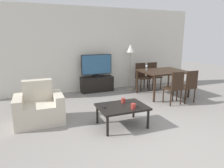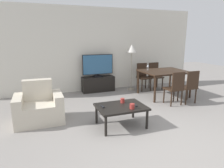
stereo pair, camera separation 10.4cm
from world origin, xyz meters
The scene contains 17 objects.
ground_plane centered at (0.00, 0.00, 0.00)m, with size 18.00×18.00×0.00m, color gray.
wall_back centered at (0.00, 3.98, 1.35)m, with size 7.27×0.06×2.70m.
armchair centered at (-1.85, 1.84, 0.30)m, with size 0.96×0.74×0.87m.
tv_stand centered at (0.01, 3.73, 0.25)m, with size 1.06×0.36×0.50m.
tv centered at (0.01, 3.73, 0.86)m, with size 1.01×0.32×0.72m.
coffee_table centered at (-0.32, 1.02, 0.38)m, with size 0.96×0.72×0.43m.
dining_table centered at (1.74, 2.56, 0.69)m, with size 1.33×1.10×0.77m.
dining_chair_near centered at (1.51, 1.70, 0.50)m, with size 0.40×0.40×0.90m.
dining_chair_far centered at (1.98, 3.41, 0.50)m, with size 0.40×0.40×0.90m.
dining_chair_near_right centered at (1.98, 1.70, 0.50)m, with size 0.40×0.40×0.90m.
dining_chair_far_left centered at (1.51, 3.41, 0.50)m, with size 0.40×0.40×0.90m.
floor_lamp centered at (1.14, 3.56, 1.33)m, with size 0.36×0.36×1.53m.
remote_primary centered at (-0.05, 0.94, 0.44)m, with size 0.04×0.15×0.02m.
remote_secondary centered at (-0.68, 1.09, 0.44)m, with size 0.04×0.15×0.02m.
cup_white_near centered at (-0.21, 1.19, 0.47)m, with size 0.09×0.09×0.10m.
cup_colored_far centered at (-0.18, 0.80, 0.48)m, with size 0.09×0.09×0.10m.
wine_glass_left centered at (1.36, 2.87, 0.87)m, with size 0.07×0.07×0.15m.
Camera 2 is at (-1.81, -2.45, 1.77)m, focal length 32.00 mm.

